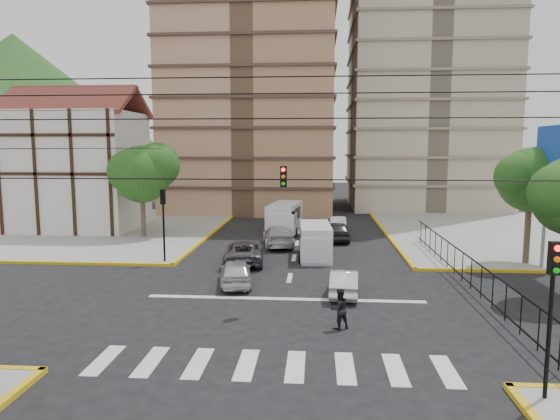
# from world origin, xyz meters

# --- Properties ---
(ground) EXTENTS (160.00, 160.00, 0.00)m
(ground) POSITION_xyz_m (0.00, 0.00, 0.00)
(ground) COLOR black
(ground) RESTS_ON ground
(sidewalk_nw) EXTENTS (26.00, 26.00, 0.15)m
(sidewalk_nw) POSITION_xyz_m (-20.00, 20.00, 0.07)
(sidewalk_nw) COLOR gray
(sidewalk_nw) RESTS_ON ground
(sidewalk_ne) EXTENTS (26.00, 26.00, 0.15)m
(sidewalk_ne) POSITION_xyz_m (20.00, 20.00, 0.07)
(sidewalk_ne) COLOR gray
(sidewalk_ne) RESTS_ON ground
(crosswalk_stripes) EXTENTS (12.00, 2.40, 0.01)m
(crosswalk_stripes) POSITION_xyz_m (0.00, -6.00, 0.01)
(crosswalk_stripes) COLOR silver
(crosswalk_stripes) RESTS_ON ground
(stop_line) EXTENTS (13.00, 0.40, 0.01)m
(stop_line) POSITION_xyz_m (0.00, 1.20, 0.01)
(stop_line) COLOR silver
(stop_line) RESTS_ON ground
(tower_beige) EXTENTS (17.00, 16.00, 48.00)m
(tower_beige) POSITION_xyz_m (14.00, 40.00, 24.00)
(tower_beige) COLOR tan
(tower_beige) RESTS_ON ground
(tudor_building) EXTENTS (10.80, 8.05, 12.23)m
(tudor_building) POSITION_xyz_m (-19.00, 20.00, 5.25)
(tudor_building) COLOR silver
(tudor_building) RESTS_ON ground
(distant_hill) EXTENTS (70.00, 70.00, 28.00)m
(distant_hill) POSITION_xyz_m (-55.00, 70.00, 14.00)
(distant_hill) COLOR #1B4818
(distant_hill) RESTS_ON ground
(park_fence) EXTENTS (0.10, 22.50, 1.66)m
(park_fence) POSITION_xyz_m (9.00, 4.50, 0.00)
(park_fence) COLOR black
(park_fence) RESTS_ON ground
(tree_park_c) EXTENTS (4.65, 3.80, 7.25)m
(tree_park_c) POSITION_xyz_m (14.09, 9.01, 5.34)
(tree_park_c) COLOR #473828
(tree_park_c) RESTS_ON ground
(tree_tudor) EXTENTS (5.39, 4.40, 7.43)m
(tree_tudor) POSITION_xyz_m (-11.90, 16.01, 5.22)
(tree_tudor) COLOR #473828
(tree_tudor) RESTS_ON ground
(traffic_light_se) EXTENTS (0.28, 0.22, 4.40)m
(traffic_light_se) POSITION_xyz_m (7.80, -7.80, 3.11)
(traffic_light_se) COLOR black
(traffic_light_se) RESTS_ON ground
(traffic_light_nw) EXTENTS (0.28, 0.22, 4.40)m
(traffic_light_nw) POSITION_xyz_m (-7.80, 7.80, 3.11)
(traffic_light_nw) COLOR black
(traffic_light_nw) RESTS_ON ground
(traffic_light_hanging) EXTENTS (18.00, 9.12, 0.92)m
(traffic_light_hanging) POSITION_xyz_m (0.00, -2.04, 5.90)
(traffic_light_hanging) COLOR black
(traffic_light_hanging) RESTS_ON ground
(van_right_lane) EXTENTS (2.12, 4.89, 2.17)m
(van_right_lane) POSITION_xyz_m (1.36, 9.87, 1.05)
(van_right_lane) COLOR silver
(van_right_lane) RESTS_ON ground
(van_left_lane) EXTENTS (2.83, 5.67, 2.44)m
(van_left_lane) POSITION_xyz_m (-1.22, 19.24, 1.19)
(van_left_lane) COLOR silver
(van_left_lane) RESTS_ON ground
(car_silver_front_left) EXTENTS (2.22, 4.13, 1.34)m
(car_silver_front_left) POSITION_xyz_m (-2.68, 3.42, 0.67)
(car_silver_front_left) COLOR silver
(car_silver_front_left) RESTS_ON ground
(car_white_front_right) EXTENTS (1.57, 3.81, 1.23)m
(car_white_front_right) POSITION_xyz_m (2.79, 2.08, 0.61)
(car_white_front_right) COLOR silver
(car_white_front_right) RESTS_ON ground
(car_grey_mid_left) EXTENTS (2.82, 5.18, 1.38)m
(car_grey_mid_left) POSITION_xyz_m (-2.98, 8.36, 0.69)
(car_grey_mid_left) COLOR #55565C
(car_grey_mid_left) RESTS_ON ground
(car_silver_rear_left) EXTENTS (2.79, 5.29, 1.46)m
(car_silver_rear_left) POSITION_xyz_m (-1.32, 13.86, 0.73)
(car_silver_rear_left) COLOR silver
(car_silver_rear_left) RESTS_ON ground
(car_darkgrey_mid_right) EXTENTS (2.01, 4.43, 1.47)m
(car_darkgrey_mid_right) POSITION_xyz_m (2.97, 16.22, 0.74)
(car_darkgrey_mid_right) COLOR #2A2A2D
(car_darkgrey_mid_right) RESTS_ON ground
(car_white_rear_right) EXTENTS (1.35, 3.83, 1.26)m
(car_white_rear_right) POSITION_xyz_m (3.21, 20.80, 0.63)
(car_white_rear_right) COLOR silver
(car_white_rear_right) RESTS_ON ground
(pedestrian_crosswalk) EXTENTS (0.97, 0.89, 1.61)m
(pedestrian_crosswalk) POSITION_xyz_m (2.35, -2.49, 0.80)
(pedestrian_crosswalk) COLOR black
(pedestrian_crosswalk) RESTS_ON ground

